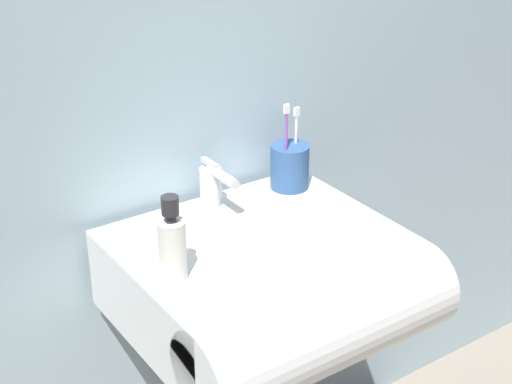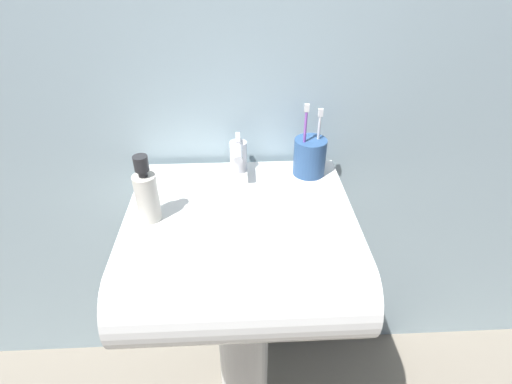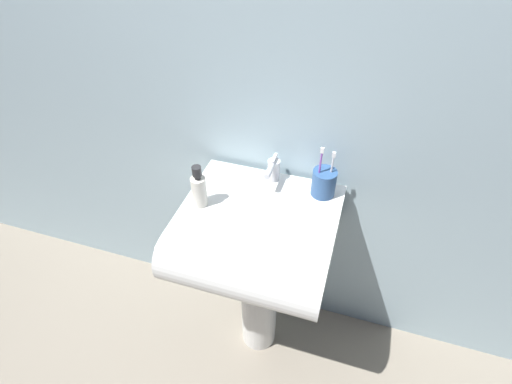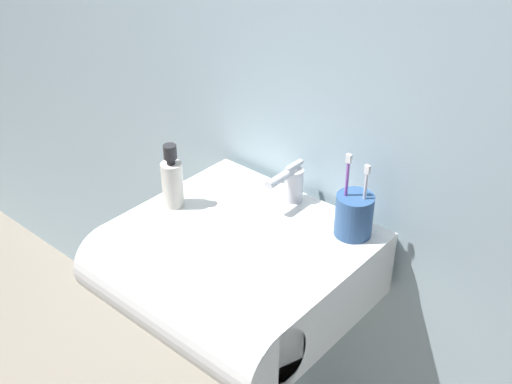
# 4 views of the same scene
# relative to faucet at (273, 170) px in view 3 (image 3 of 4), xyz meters

# --- Properties ---
(ground_plane) EXTENTS (6.00, 6.00, 0.00)m
(ground_plane) POSITION_rel_faucet_xyz_m (-0.00, -0.16, -0.91)
(ground_plane) COLOR gray
(ground_plane) RESTS_ON ground
(wall_back) EXTENTS (5.00, 0.05, 2.40)m
(wall_back) POSITION_rel_faucet_xyz_m (-0.00, 0.10, 0.29)
(wall_back) COLOR #9EB7C1
(wall_back) RESTS_ON ground
(sink_pedestal) EXTENTS (0.16, 0.16, 0.68)m
(sink_pedestal) POSITION_rel_faucet_xyz_m (-0.00, -0.16, -0.57)
(sink_pedestal) COLOR white
(sink_pedestal) RESTS_ON ground
(sink_basin) EXTENTS (0.54, 0.52, 0.17)m
(sink_basin) POSITION_rel_faucet_xyz_m (-0.00, -0.23, -0.14)
(sink_basin) COLOR white
(sink_basin) RESTS_ON sink_pedestal
(faucet) EXTENTS (0.05, 0.13, 0.10)m
(faucet) POSITION_rel_faucet_xyz_m (0.00, 0.00, 0.00)
(faucet) COLOR silver
(faucet) RESTS_ON sink_basin
(toothbrush_cup) EXTENTS (0.09, 0.09, 0.21)m
(toothbrush_cup) POSITION_rel_faucet_xyz_m (0.19, -0.02, -0.00)
(toothbrush_cup) COLOR #2D5184
(toothbrush_cup) RESTS_ON sink_basin
(soap_bottle) EXTENTS (0.05, 0.05, 0.16)m
(soap_bottle) POSITION_rel_faucet_xyz_m (-0.21, -0.20, 0.01)
(soap_bottle) COLOR silver
(soap_bottle) RESTS_ON sink_basin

